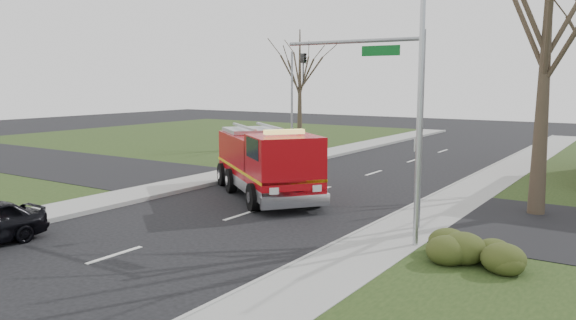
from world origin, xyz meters
The scene contains 11 objects.
ground centered at (0.00, 0.00, 0.00)m, with size 120.00×120.00×0.00m, color black.
sidewalk_right centered at (6.20, 0.00, 0.07)m, with size 2.40×80.00×0.15m, color gray.
sidewalk_left centered at (-6.20, 0.00, 0.07)m, with size 2.40×80.00×0.15m, color gray.
cross_street_left centered at (-22.40, 4.00, 0.08)m, with size 30.00×8.00×0.15m, color black.
hedge_corner centered at (9.00, -1.00, 0.58)m, with size 2.80×2.00×0.90m, color #2D3B15.
bare_tree_near centered at (9.50, 6.00, 7.41)m, with size 6.00×6.00×12.00m.
bare_tree_left centered at (-10.00, 20.00, 5.56)m, with size 4.50×4.50×9.00m.
traffic_signal_mast centered at (5.21, 1.50, 4.71)m, with size 5.29×0.18×6.80m.
streetlight_pole centered at (7.14, -0.50, 4.55)m, with size 1.48×0.16×8.40m.
utility_pole_far centered at (-6.80, 14.00, 3.50)m, with size 0.14×0.14×7.00m, color gray.
fire_engine centered at (-1.26, 3.49, 1.45)m, with size 7.93×7.00×3.20m.
Camera 1 is at (13.15, -16.54, 5.11)m, focal length 35.00 mm.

